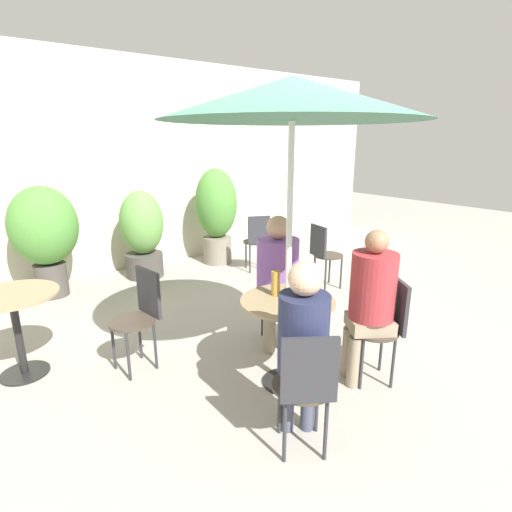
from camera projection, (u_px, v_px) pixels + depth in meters
ground_plane at (306, 393)px, 3.05m from camera, size 20.00×20.00×0.00m
storefront_wall at (120, 167)px, 5.65m from camera, size 10.00×0.06×3.00m
cafe_table_near at (287, 320)px, 3.04m from camera, size 0.72×0.72×0.71m
cafe_table_far at (15, 314)px, 3.16m from camera, size 0.69×0.69×0.71m
bistro_chair_0 at (306, 383)px, 2.31m from camera, size 0.42×0.43×0.84m
bistro_chair_1 at (386, 321)px, 3.09m from camera, size 0.43×0.42×0.84m
bistro_chair_2 at (276, 288)px, 3.78m from camera, size 0.42×0.43×0.84m
bistro_chair_3 at (141, 310)px, 3.30m from camera, size 0.40×0.38×0.84m
bistro_chair_4 at (257, 238)px, 5.74m from camera, size 0.41×0.42×0.84m
bistro_chair_5 at (323, 250)px, 5.08m from camera, size 0.40×0.38×0.84m
seated_person_0 at (303, 338)px, 2.38m from camera, size 0.37×0.38×1.21m
seated_person_1 at (370, 295)px, 3.02m from camera, size 0.43×0.42×1.23m
seated_person_2 at (278, 272)px, 3.59m from camera, size 0.47×0.48×1.23m
beer_glass_0 at (276, 283)px, 3.05m from camera, size 0.07×0.07×0.20m
beer_glass_1 at (305, 293)px, 2.92m from camera, size 0.06×0.06×0.15m
potted_plant_0 at (44, 231)px, 4.75m from camera, size 0.77×0.77×1.35m
potted_plant_1 at (142, 232)px, 5.51m from camera, size 0.59×0.59×1.21m
potted_plant_2 at (216, 211)px, 6.11m from camera, size 0.64×0.64×1.46m
umbrella at (292, 99)px, 2.60m from camera, size 1.78×1.78×2.26m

